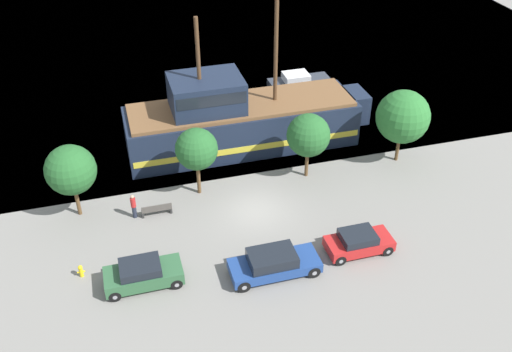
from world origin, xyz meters
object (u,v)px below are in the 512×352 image
(fire_hydrant, at_px, (81,271))
(pedestrian_walking_near, at_px, (134,206))
(parked_car_curb_front, at_px, (274,263))
(parked_car_curb_rear, at_px, (359,242))
(pirate_ship, at_px, (239,120))
(moored_boat_dockside, at_px, (299,84))
(parked_car_curb_mid, at_px, (143,274))
(bench_promenade_east, at_px, (157,209))

(fire_hydrant, height_order, pedestrian_walking_near, pedestrian_walking_near)
(parked_car_curb_front, distance_m, fire_hydrant, 10.56)
(parked_car_curb_front, bearing_deg, parked_car_curb_rear, 4.32)
(pirate_ship, relative_size, fire_hydrant, 23.54)
(moored_boat_dockside, relative_size, fire_hydrant, 7.07)
(pirate_ship, distance_m, parked_car_curb_rear, 13.76)
(parked_car_curb_front, distance_m, parked_car_curb_mid, 7.07)
(parked_car_curb_front, bearing_deg, bench_promenade_east, 128.55)
(moored_boat_dockside, relative_size, parked_car_curb_front, 1.09)
(moored_boat_dockside, height_order, bench_promenade_east, moored_boat_dockside)
(parked_car_curb_rear, height_order, pedestrian_walking_near, pedestrian_walking_near)
(fire_hydrant, relative_size, bench_promenade_east, 0.41)
(parked_car_curb_front, xyz_separation_m, pedestrian_walking_near, (-6.86, 7.08, 0.11))
(pirate_ship, distance_m, parked_car_curb_front, 13.74)
(moored_boat_dockside, height_order, parked_car_curb_mid, moored_boat_dockside)
(parked_car_curb_rear, bearing_deg, parked_car_curb_mid, 176.58)
(fire_hydrant, bearing_deg, pedestrian_walking_near, 52.79)
(moored_boat_dockside, relative_size, pedestrian_walking_near, 3.22)
(parked_car_curb_rear, relative_size, pedestrian_walking_near, 2.28)
(bench_promenade_east, bearing_deg, pirate_ship, 43.45)
(parked_car_curb_rear, bearing_deg, fire_hydrant, 171.67)
(pirate_ship, distance_m, bench_promenade_east, 9.86)
(bench_promenade_east, bearing_deg, pedestrian_walking_near, 172.15)
(moored_boat_dockside, xyz_separation_m, parked_car_curb_rear, (-3.71, -20.74, 0.06))
(parked_car_curb_mid, bearing_deg, parked_car_curb_front, -9.15)
(parked_car_curb_front, relative_size, pedestrian_walking_near, 2.96)
(pirate_ship, bearing_deg, bench_promenade_east, -136.55)
(moored_boat_dockside, height_order, pedestrian_walking_near, pedestrian_walking_near)
(parked_car_curb_mid, relative_size, parked_car_curb_rear, 1.09)
(bench_promenade_east, height_order, pedestrian_walking_near, pedestrian_walking_near)
(parked_car_curb_front, relative_size, fire_hydrant, 6.49)
(pedestrian_walking_near, bearing_deg, pirate_ship, 37.66)
(parked_car_curb_mid, distance_m, pedestrian_walking_near, 5.96)
(bench_promenade_east, bearing_deg, parked_car_curb_front, -51.45)
(parked_car_curb_front, bearing_deg, moored_boat_dockside, 67.08)
(parked_car_curb_mid, bearing_deg, parked_car_curb_rear, -3.42)
(parked_car_curb_mid, bearing_deg, pedestrian_walking_near, 88.76)
(parked_car_curb_rear, xyz_separation_m, fire_hydrant, (-15.44, 2.26, -0.27))
(moored_boat_dockside, xyz_separation_m, parked_car_curb_mid, (-15.92, -20.01, 0.12))
(parked_car_curb_mid, bearing_deg, pirate_ship, 55.55)
(parked_car_curb_mid, bearing_deg, bench_promenade_east, 75.52)
(fire_hydrant, xyz_separation_m, pedestrian_walking_near, (3.36, 4.43, 0.44))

